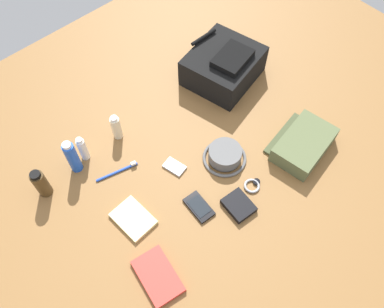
{
  "coord_description": "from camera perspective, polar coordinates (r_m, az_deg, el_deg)",
  "views": [
    {
      "loc": [
        -0.55,
        -0.61,
        1.37
      ],
      "look_at": [
        0.0,
        0.0,
        0.04
      ],
      "focal_mm": 37.41,
      "sensor_mm": 36.0,
      "label": 1
    }
  ],
  "objects": [
    {
      "name": "toothbrush",
      "position": [
        1.59,
        -10.31,
        -2.36
      ],
      "size": [
        0.17,
        0.05,
        0.02
      ],
      "color": "blue",
      "rests_on": "ground_plane"
    },
    {
      "name": "ground_plane",
      "position": [
        1.61,
        0.0,
        -0.97
      ],
      "size": [
        2.64,
        2.02,
        0.02
      ],
      "primitive_type": "cube",
      "color": "brown",
      "rests_on": "ground"
    },
    {
      "name": "wristwatch",
      "position": [
        1.55,
        8.62,
        -4.44
      ],
      "size": [
        0.07,
        0.06,
        0.01
      ],
      "color": "#99999E",
      "rests_on": "ground_plane"
    },
    {
      "name": "toiletry_pouch",
      "position": [
        1.65,
        15.54,
        1.37
      ],
      "size": [
        0.28,
        0.24,
        0.07
      ],
      "color": "#56603D",
      "rests_on": "ground_plane"
    },
    {
      "name": "media_player",
      "position": [
        1.57,
        -2.5,
        -1.84
      ],
      "size": [
        0.07,
        0.09,
        0.01
      ],
      "color": "#B7B7BC",
      "rests_on": "ground_plane"
    },
    {
      "name": "cell_phone",
      "position": [
        1.49,
        0.99,
        -7.55
      ],
      "size": [
        0.08,
        0.12,
        0.01
      ],
      "color": "black",
      "rests_on": "ground_plane"
    },
    {
      "name": "wallet",
      "position": [
        1.5,
        6.66,
        -7.29
      ],
      "size": [
        0.1,
        0.12,
        0.02
      ],
      "primitive_type": "cube",
      "rotation": [
        0.0,
        0.0,
        -0.1
      ],
      "color": "black",
      "rests_on": "ground_plane"
    },
    {
      "name": "lotion_bottle",
      "position": [
        1.64,
        -10.75,
        3.74
      ],
      "size": [
        0.04,
        0.04,
        0.13
      ],
      "color": "beige",
      "rests_on": "ground_plane"
    },
    {
      "name": "paperback_novel",
      "position": [
        1.41,
        -4.89,
        -16.97
      ],
      "size": [
        0.14,
        0.2,
        0.02
      ],
      "color": "red",
      "rests_on": "ground_plane"
    },
    {
      "name": "deodorant_spray",
      "position": [
        1.57,
        -16.7,
        -0.41
      ],
      "size": [
        0.04,
        0.04,
        0.17
      ],
      "color": "blue",
      "rests_on": "ground_plane"
    },
    {
      "name": "bucket_hat",
      "position": [
        1.58,
        4.7,
        -0.21
      ],
      "size": [
        0.18,
        0.18,
        0.06
      ],
      "color": "slate",
      "rests_on": "ground_plane"
    },
    {
      "name": "notepad",
      "position": [
        1.49,
        -8.38,
        -9.1
      ],
      "size": [
        0.12,
        0.16,
        0.02
      ],
      "primitive_type": "cube",
      "rotation": [
        0.0,
        0.0,
        0.06
      ],
      "color": "beige",
      "rests_on": "ground_plane"
    },
    {
      "name": "toothpaste_tube",
      "position": [
        1.61,
        -15.31,
        0.72
      ],
      "size": [
        0.03,
        0.03,
        0.13
      ],
      "color": "white",
      "rests_on": "ground_plane"
    },
    {
      "name": "cologne_bottle",
      "position": [
        1.57,
        -20.72,
        -3.95
      ],
      "size": [
        0.05,
        0.05,
        0.14
      ],
      "color": "#473319",
      "rests_on": "ground_plane"
    },
    {
      "name": "backpack",
      "position": [
        1.81,
        4.53,
        12.44
      ],
      "size": [
        0.36,
        0.33,
        0.17
      ],
      "color": "black",
      "rests_on": "ground_plane"
    }
  ]
}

